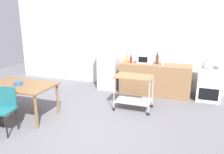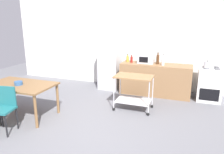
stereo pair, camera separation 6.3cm
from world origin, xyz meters
name	(u,v)px [view 1 (the left image)]	position (x,y,z in m)	size (l,w,h in m)	color
ground_plane	(89,129)	(0.00, 0.00, 0.00)	(12.00, 12.00, 0.00)	slate
back_wall	(131,42)	(0.00, 3.20, 1.45)	(8.40, 0.12, 2.90)	silver
kitchen_counter	(155,79)	(0.90, 2.60, 0.45)	(2.00, 0.64, 0.90)	olive
dining_table	(20,88)	(-1.71, 0.10, 0.67)	(1.50, 0.90, 0.75)	brown
chair_teal	(4,107)	(-1.51, -0.59, 0.52)	(0.46, 0.46, 0.89)	#1E666B
stove_oven	(209,84)	(2.35, 2.62, 0.45)	(0.60, 0.61, 0.92)	white
refrigerator	(109,64)	(-0.55, 2.70, 0.78)	(0.60, 0.63, 1.55)	silver
kitchen_cart	(134,87)	(0.59, 1.31, 0.57)	(0.91, 0.57, 0.85)	olive
bottle_hot_sauce	(127,59)	(0.03, 2.68, 0.99)	(0.08, 0.08, 0.23)	gold
bottle_wine	(131,59)	(0.17, 2.59, 0.99)	(0.07, 0.07, 0.23)	maroon
microwave	(145,59)	(0.59, 2.66, 1.03)	(0.46, 0.35, 0.26)	silver
bottle_sparkling_water	(157,59)	(0.93, 2.65, 1.04)	(0.08, 0.08, 0.33)	#4C2D19
bottle_sesame_oil	(163,60)	(1.10, 2.52, 1.04)	(0.08, 0.08, 0.32)	silver
fruit_bowl	(18,84)	(-1.70, 0.04, 0.79)	(0.18, 0.18, 0.08)	#33598C
kettle	(206,64)	(2.23, 2.52, 1.00)	(0.24, 0.17, 0.19)	silver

